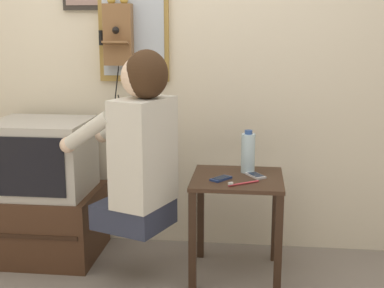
{
  "coord_description": "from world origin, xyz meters",
  "views": [
    {
      "loc": [
        0.53,
        -2.31,
        1.4
      ],
      "look_at": [
        0.2,
        0.5,
        0.78
      ],
      "focal_mm": 50.0,
      "sensor_mm": 36.0,
      "label": 1
    }
  ],
  "objects_px": {
    "water_bottle": "(248,153)",
    "toothbrush": "(242,183)",
    "person": "(139,143)",
    "cell_phone_spare": "(256,175)",
    "wall_phone_antique": "(119,34)",
    "wall_mirror": "(133,21)",
    "television": "(42,157)",
    "cell_phone_held": "(221,179)"
  },
  "relations": [
    {
      "from": "television",
      "to": "wall_phone_antique",
      "type": "relative_size",
      "value": 0.71
    },
    {
      "from": "television",
      "to": "cell_phone_spare",
      "type": "bearing_deg",
      "value": -4.39
    },
    {
      "from": "television",
      "to": "wall_phone_antique",
      "type": "xyz_separation_m",
      "value": [
        0.43,
        0.26,
        0.72
      ]
    },
    {
      "from": "wall_mirror",
      "to": "cell_phone_held",
      "type": "distance_m",
      "value": 1.13
    },
    {
      "from": "wall_mirror",
      "to": "cell_phone_spare",
      "type": "bearing_deg",
      "value": -27.68
    },
    {
      "from": "cell_phone_held",
      "to": "water_bottle",
      "type": "height_order",
      "value": "water_bottle"
    },
    {
      "from": "toothbrush",
      "to": "television",
      "type": "bearing_deg",
      "value": 43.13
    },
    {
      "from": "wall_phone_antique",
      "to": "toothbrush",
      "type": "height_order",
      "value": "wall_phone_antique"
    },
    {
      "from": "wall_phone_antique",
      "to": "cell_phone_held",
      "type": "bearing_deg",
      "value": -33.99
    },
    {
      "from": "television",
      "to": "cell_phone_held",
      "type": "distance_m",
      "value": 1.1
    },
    {
      "from": "person",
      "to": "cell_phone_held",
      "type": "distance_m",
      "value": 0.48
    },
    {
      "from": "toothbrush",
      "to": "person",
      "type": "bearing_deg",
      "value": 55.09
    },
    {
      "from": "wall_mirror",
      "to": "toothbrush",
      "type": "height_order",
      "value": "wall_mirror"
    },
    {
      "from": "wall_phone_antique",
      "to": "water_bottle",
      "type": "relative_size",
      "value": 3.2
    },
    {
      "from": "cell_phone_held",
      "to": "toothbrush",
      "type": "relative_size",
      "value": 0.84
    },
    {
      "from": "water_bottle",
      "to": "wall_phone_antique",
      "type": "bearing_deg",
      "value": 161.09
    },
    {
      "from": "water_bottle",
      "to": "cell_phone_held",
      "type": "bearing_deg",
      "value": -129.88
    },
    {
      "from": "television",
      "to": "cell_phone_held",
      "type": "bearing_deg",
      "value": -9.56
    },
    {
      "from": "cell_phone_held",
      "to": "toothbrush",
      "type": "bearing_deg",
      "value": 1.18
    },
    {
      "from": "cell_phone_spare",
      "to": "wall_mirror",
      "type": "bearing_deg",
      "value": 119.36
    },
    {
      "from": "wall_phone_antique",
      "to": "water_bottle",
      "type": "xyz_separation_m",
      "value": [
        0.8,
        -0.28,
        -0.66
      ]
    },
    {
      "from": "television",
      "to": "cell_phone_spare",
      "type": "relative_size",
      "value": 4.09
    },
    {
      "from": "person",
      "to": "toothbrush",
      "type": "xyz_separation_m",
      "value": [
        0.55,
        -0.0,
        -0.2
      ]
    },
    {
      "from": "wall_phone_antique",
      "to": "cell_phone_spare",
      "type": "distance_m",
      "value": 1.2
    },
    {
      "from": "wall_phone_antique",
      "to": "wall_mirror",
      "type": "bearing_deg",
      "value": 25.91
    },
    {
      "from": "person",
      "to": "television",
      "type": "bearing_deg",
      "value": 90.01
    },
    {
      "from": "cell_phone_held",
      "to": "water_bottle",
      "type": "distance_m",
      "value": 0.25
    },
    {
      "from": "person",
      "to": "wall_phone_antique",
      "type": "bearing_deg",
      "value": 45.29
    },
    {
      "from": "person",
      "to": "wall_mirror",
      "type": "height_order",
      "value": "wall_mirror"
    },
    {
      "from": "toothbrush",
      "to": "cell_phone_spare",
      "type": "bearing_deg",
      "value": -58.5
    },
    {
      "from": "person",
      "to": "cell_phone_spare",
      "type": "height_order",
      "value": "person"
    },
    {
      "from": "person",
      "to": "cell_phone_spare",
      "type": "relative_size",
      "value": 7.09
    },
    {
      "from": "person",
      "to": "wall_phone_antique",
      "type": "xyz_separation_m",
      "value": [
        -0.23,
        0.52,
        0.56
      ]
    },
    {
      "from": "water_bottle",
      "to": "toothbrush",
      "type": "height_order",
      "value": "water_bottle"
    },
    {
      "from": "wall_mirror",
      "to": "water_bottle",
      "type": "distance_m",
      "value": 1.08
    },
    {
      "from": "television",
      "to": "cell_phone_held",
      "type": "height_order",
      "value": "television"
    },
    {
      "from": "wall_phone_antique",
      "to": "cell_phone_spare",
      "type": "height_order",
      "value": "wall_phone_antique"
    },
    {
      "from": "wall_phone_antique",
      "to": "cell_phone_held",
      "type": "xyz_separation_m",
      "value": [
        0.66,
        -0.45,
        -0.77
      ]
    },
    {
      "from": "wall_mirror",
      "to": "cell_phone_held",
      "type": "relative_size",
      "value": 5.47
    },
    {
      "from": "cell_phone_held",
      "to": "cell_phone_spare",
      "type": "distance_m",
      "value": 0.21
    },
    {
      "from": "television",
      "to": "water_bottle",
      "type": "height_order",
      "value": "television"
    },
    {
      "from": "cell_phone_spare",
      "to": "toothbrush",
      "type": "bearing_deg",
      "value": -146.98
    }
  ]
}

